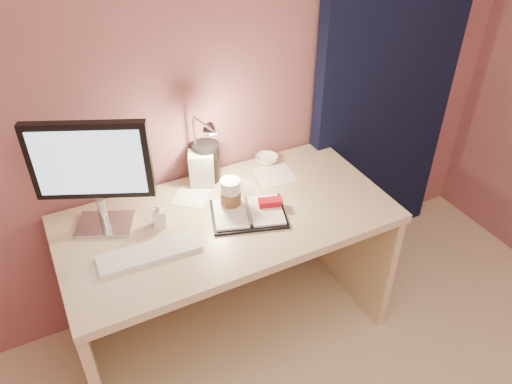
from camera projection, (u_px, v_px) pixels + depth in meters
name	position (u px, v px, depth m)	size (l,w,h in m)	color
room	(376.00, 60.00, 2.43)	(3.50, 3.50, 3.50)	#C6B28E
desk	(222.00, 245.00, 2.29)	(1.40, 0.70, 0.73)	beige
monitor	(92.00, 167.00, 1.88)	(0.43, 0.24, 0.48)	silver
keyboard	(150.00, 253.00, 1.91)	(0.39, 0.12, 0.02)	white
planner	(250.00, 212.00, 2.10)	(0.37, 0.32, 0.05)	black
paper_a	(259.00, 213.00, 2.11)	(0.15, 0.15, 0.00)	white
paper_b	(275.00, 175.00, 2.34)	(0.17, 0.17, 0.00)	white
paper_c	(191.00, 197.00, 2.21)	(0.14, 0.14, 0.00)	white
coffee_cup	(231.00, 195.00, 2.11)	(0.09, 0.09, 0.14)	white
clear_cup	(247.00, 196.00, 2.11)	(0.07, 0.07, 0.12)	white
bowl	(267.00, 159.00, 2.43)	(0.11, 0.11, 0.03)	white
lotion_bottle	(159.00, 214.00, 2.02)	(0.05, 0.05, 0.11)	white
dark_jar	(207.00, 164.00, 2.27)	(0.12, 0.12, 0.17)	black
product_box	(202.00, 169.00, 2.24)	(0.11, 0.09, 0.16)	silver
desk_lamp	(198.00, 149.00, 2.12)	(0.11, 0.21, 0.35)	silver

